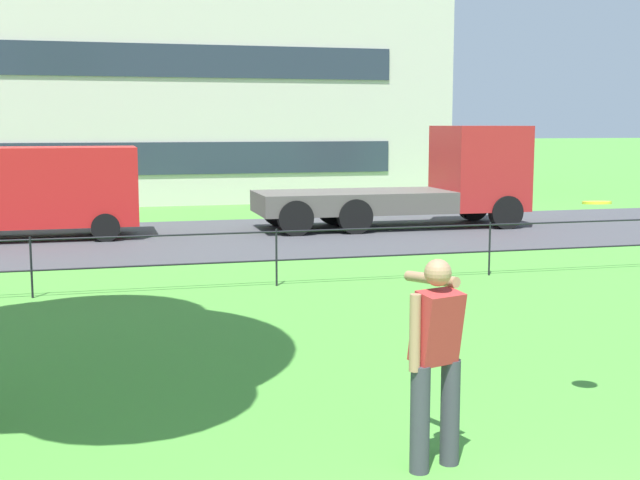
% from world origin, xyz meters
% --- Properties ---
extents(street_strip, '(80.00, 7.76, 0.01)m').
position_xyz_m(street_strip, '(0.00, 17.60, 0.00)').
color(street_strip, '#424247').
rests_on(street_strip, ground).
extents(park_fence, '(32.36, 0.04, 1.00)m').
position_xyz_m(park_fence, '(-0.00, 10.99, 0.67)').
color(park_fence, black).
rests_on(park_fence, ground).
extents(person_thrower, '(0.49, 0.87, 1.73)m').
position_xyz_m(person_thrower, '(-0.42, 2.90, 0.94)').
color(person_thrower, '#383842').
rests_on(person_thrower, ground).
extents(frisbee, '(0.27, 0.27, 0.04)m').
position_xyz_m(frisbee, '(1.55, 3.76, 2.06)').
color(frisbee, yellow).
extents(panel_van_left, '(5.00, 2.11, 2.24)m').
position_xyz_m(panel_van_left, '(-4.46, 18.53, 1.27)').
color(panel_van_left, red).
rests_on(panel_van_left, ground).
extents(flatbed_truck_right, '(7.33, 2.50, 2.75)m').
position_xyz_m(flatbed_truck_right, '(5.88, 18.47, 1.22)').
color(flatbed_truck_right, '#B22323').
rests_on(flatbed_truck_right, ground).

